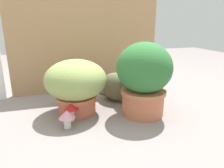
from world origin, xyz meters
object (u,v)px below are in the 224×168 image
object	(u,v)px
grass_planter	(76,84)
mushroom_ornament_pink	(67,116)
mushroom_ornament_red	(72,107)
leafy_planter	(144,77)
cat	(118,86)

from	to	relation	value
grass_planter	mushroom_ornament_pink	xyz separation A→B (m)	(-0.08, -0.20, -0.13)
grass_planter	mushroom_ornament_red	size ratio (longest dim) A/B	3.28
leafy_planter	mushroom_ornament_red	size ratio (longest dim) A/B	3.86
grass_planter	leafy_planter	world-z (taller)	leafy_planter
grass_planter	cat	world-z (taller)	grass_planter
grass_planter	leafy_planter	bearing A→B (deg)	-19.10
mushroom_ornament_red	cat	bearing A→B (deg)	32.78
leafy_planter	cat	distance (m)	0.31
grass_planter	cat	distance (m)	0.36
leafy_planter	cat	xyz separation A→B (m)	(-0.08, 0.27, -0.13)
cat	mushroom_ornament_red	size ratio (longest dim) A/B	3.04
mushroom_ornament_red	mushroom_ornament_pink	distance (m)	0.09
grass_planter	mushroom_ornament_pink	bearing A→B (deg)	-111.95
mushroom_ornament_red	mushroom_ornament_pink	bearing A→B (deg)	-112.31
leafy_planter	cat	world-z (taller)	leafy_planter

